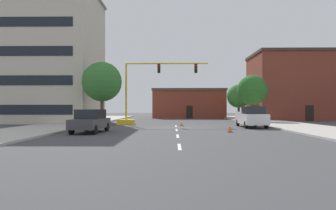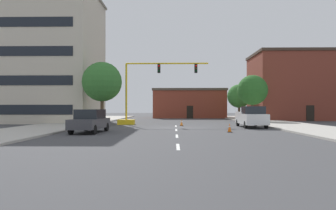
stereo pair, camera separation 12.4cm
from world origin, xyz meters
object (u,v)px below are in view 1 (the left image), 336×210
(pickup_truck_white, at_px, (251,117))
(traffic_cone_roadside_b, at_px, (230,128))
(sedan_dark_gray_near_left, at_px, (90,121))
(tree_right_mid, at_px, (252,90))
(traffic_cone_roadside_a, at_px, (182,123))
(traffic_signal_gantry, at_px, (138,104))
(tree_left_near, at_px, (102,82))
(tree_right_far, at_px, (239,96))

(pickup_truck_white, distance_m, traffic_cone_roadside_b, 6.69)
(pickup_truck_white, xyz_separation_m, sedan_dark_gray_near_left, (-13.60, -6.46, -0.09))
(tree_right_mid, relative_size, sedan_dark_gray_near_left, 1.34)
(sedan_dark_gray_near_left, distance_m, traffic_cone_roadside_a, 11.23)
(traffic_signal_gantry, bearing_deg, tree_left_near, -173.62)
(sedan_dark_gray_near_left, relative_size, traffic_cone_roadside_a, 7.11)
(traffic_signal_gantry, distance_m, tree_right_mid, 15.91)
(traffic_cone_roadside_a, distance_m, traffic_cone_roadside_b, 8.85)
(traffic_signal_gantry, distance_m, traffic_cone_roadside_a, 5.62)
(tree_left_near, xyz_separation_m, traffic_cone_roadside_b, (12.08, -10.02, -4.36))
(tree_right_mid, distance_m, tree_right_far, 8.19)
(traffic_signal_gantry, bearing_deg, traffic_cone_roadside_a, -25.96)
(tree_left_near, xyz_separation_m, sedan_dark_gray_near_left, (1.58, -10.58, -3.80))
(sedan_dark_gray_near_left, relative_size, traffic_cone_roadside_b, 6.75)
(tree_left_near, height_order, pickup_truck_white, tree_left_near)
(tree_right_mid, bearing_deg, tree_right_far, 90.17)
(tree_right_far, bearing_deg, tree_left_near, -139.78)
(pickup_truck_white, xyz_separation_m, traffic_cone_roadside_b, (-3.10, -5.89, -0.64))
(sedan_dark_gray_near_left, bearing_deg, traffic_signal_gantry, 78.11)
(tree_right_mid, distance_m, traffic_cone_roadside_b, 18.66)
(traffic_signal_gantry, bearing_deg, tree_right_far, 46.31)
(traffic_signal_gantry, height_order, traffic_cone_roadside_a, traffic_signal_gantry)
(tree_left_near, relative_size, pickup_truck_white, 1.26)
(tree_right_mid, bearing_deg, pickup_truck_white, -104.88)
(traffic_cone_roadside_a, bearing_deg, traffic_cone_roadside_b, -67.08)
(sedan_dark_gray_near_left, xyz_separation_m, traffic_cone_roadside_b, (10.49, 0.57, -0.55))
(tree_right_mid, bearing_deg, traffic_cone_roadside_b, -109.55)
(traffic_signal_gantry, xyz_separation_m, traffic_cone_roadside_b, (8.17, -10.45, -1.96))
(traffic_signal_gantry, height_order, sedan_dark_gray_near_left, traffic_signal_gantry)
(tree_right_far, xyz_separation_m, traffic_cone_roadside_b, (-6.08, -25.38, -3.35))
(tree_left_near, height_order, tree_right_far, tree_left_near)
(tree_right_mid, relative_size, traffic_cone_roadside_b, 9.02)
(traffic_cone_roadside_a, height_order, traffic_cone_roadside_b, traffic_cone_roadside_b)
(pickup_truck_white, bearing_deg, traffic_cone_roadside_b, -117.78)
(traffic_cone_roadside_a, bearing_deg, pickup_truck_white, -19.03)
(tree_left_near, bearing_deg, sedan_dark_gray_near_left, -81.48)
(traffic_signal_gantry, xyz_separation_m, traffic_cone_roadside_a, (4.73, -2.30, -1.98))
(sedan_dark_gray_near_left, bearing_deg, traffic_cone_roadside_b, 3.09)
(traffic_signal_gantry, xyz_separation_m, tree_right_far, (14.26, 14.93, 1.39))
(traffic_cone_roadside_b, bearing_deg, tree_left_near, 140.33)
(traffic_signal_gantry, height_order, tree_right_mid, traffic_signal_gantry)
(tree_left_near, bearing_deg, tree_right_far, 40.22)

